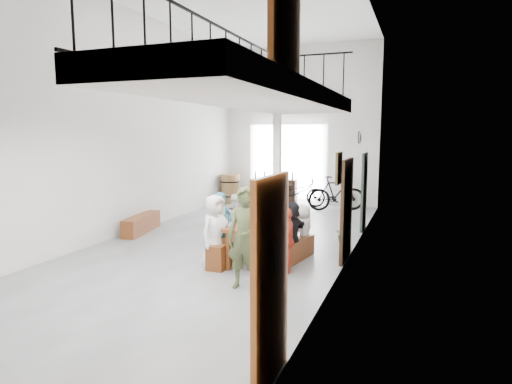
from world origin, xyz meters
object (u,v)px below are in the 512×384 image
at_px(side_bench, 142,224).
at_px(bicycle_near, 297,192).
at_px(tasting_table, 264,225).
at_px(oak_barrel, 230,189).
at_px(host_standing, 245,238).
at_px(bench_inner, 236,246).
at_px(serving_counter, 274,191).

bearing_deg(side_bench, bicycle_near, 63.18).
height_order(tasting_table, oak_barrel, oak_barrel).
bearing_deg(oak_barrel, tasting_table, -60.33).
height_order(side_bench, host_standing, host_standing).
relative_size(bench_inner, side_bench, 1.30).
height_order(tasting_table, bicycle_near, bicycle_near).
bearing_deg(tasting_table, oak_barrel, 124.91).
height_order(bench_inner, serving_counter, serving_counter).
xyz_separation_m(side_bench, oak_barrel, (0.17, 5.09, 0.30)).
relative_size(tasting_table, serving_counter, 1.23).
relative_size(side_bench, host_standing, 0.94).
bearing_deg(host_standing, tasting_table, 95.82).
distance_m(oak_barrel, bicycle_near, 2.47).
distance_m(tasting_table, host_standing, 1.56).
bearing_deg(tasting_table, serving_counter, 112.35).
bearing_deg(serving_counter, bicycle_near, -20.63).
height_order(bench_inner, host_standing, host_standing).
bearing_deg(side_bench, oak_barrel, 88.12).
relative_size(bench_inner, host_standing, 1.22).
bearing_deg(host_standing, serving_counter, 102.92).
relative_size(oak_barrel, host_standing, 0.62).
bearing_deg(bicycle_near, bench_inner, 177.50).
bearing_deg(bench_inner, bicycle_near, 95.61).
relative_size(tasting_table, oak_barrel, 1.96).
bearing_deg(oak_barrel, host_standing, -64.06).
bearing_deg(bench_inner, oak_barrel, 116.56).
height_order(tasting_table, serving_counter, serving_counter).
relative_size(tasting_table, host_standing, 1.22).
relative_size(tasting_table, side_bench, 1.29).
distance_m(oak_barrel, serving_counter, 1.57).
distance_m(bench_inner, oak_barrel, 6.92).
xyz_separation_m(serving_counter, bicycle_near, (0.95, -0.27, 0.07)).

